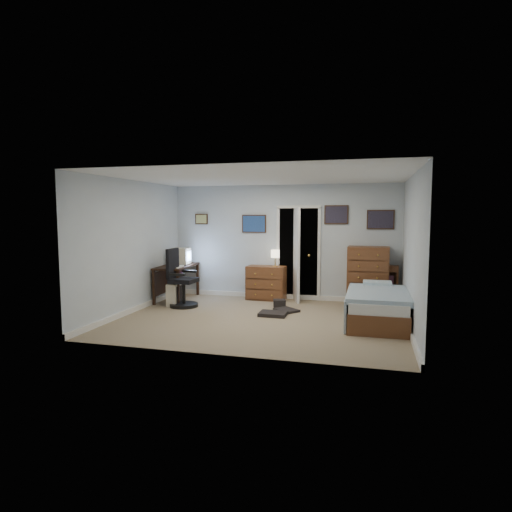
{
  "coord_description": "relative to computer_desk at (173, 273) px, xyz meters",
  "views": [
    {
      "loc": [
        1.83,
        -7.21,
        1.86
      ],
      "look_at": [
        -0.16,
        0.3,
        1.1
      ],
      "focal_mm": 30.0,
      "sensor_mm": 36.0,
      "label": 1
    }
  ],
  "objects": [
    {
      "name": "low_dresser",
      "position": [
        1.97,
        0.52,
        -0.21
      ],
      "size": [
        0.84,
        0.45,
        0.74
      ],
      "primitive_type": "cube",
      "rotation": [
        0.0,
        0.0,
        -0.04
      ],
      "color": "brown",
      "rests_on": "floor"
    },
    {
      "name": "pc_tower",
      "position": [
        0.29,
        -0.54,
        -0.36
      ],
      "size": [
        0.23,
        0.44,
        0.45
      ],
      "rotation": [
        0.0,
        0.0,
        0.07
      ],
      "color": "beige",
      "rests_on": "floor"
    },
    {
      "name": "headboard_bookcase",
      "position": [
        4.26,
        0.6,
        -0.15
      ],
      "size": [
        0.92,
        0.28,
        0.82
      ],
      "rotation": [
        0.0,
        0.0,
        -0.05
      ],
      "color": "brown",
      "rests_on": "floor"
    },
    {
      "name": "wall_posters",
      "position": [
        2.86,
        0.72,
        1.17
      ],
      "size": [
        4.38,
        0.04,
        0.6
      ],
      "color": "#331E11",
      "rests_on": "floor"
    },
    {
      "name": "office_chair",
      "position": [
        0.47,
        -0.62,
        -0.13
      ],
      "size": [
        0.59,
        0.59,
        1.17
      ],
      "rotation": [
        0.0,
        0.0,
        -0.04
      ],
      "color": "black",
      "rests_on": "floor"
    },
    {
      "name": "computer_desk",
      "position": [
        0.0,
        0.0,
        0.0
      ],
      "size": [
        0.69,
        1.35,
        0.76
      ],
      "rotation": [
        0.0,
        0.0,
        0.07
      ],
      "color": "black",
      "rests_on": "floor"
    },
    {
      "name": "floor_clutter",
      "position": [
        2.48,
        -0.61,
        -0.54
      ],
      "size": [
        0.7,
        1.06,
        0.15
      ],
      "rotation": [
        0.0,
        0.0,
        0.21
      ],
      "color": "black",
      "rests_on": "floor"
    },
    {
      "name": "bed",
      "position": [
        4.28,
        -0.97,
        -0.29
      ],
      "size": [
        1.01,
        1.88,
        0.61
      ],
      "rotation": [
        0.0,
        0.0,
        0.0
      ],
      "color": "brown",
      "rests_on": "floor"
    },
    {
      "name": "doorway",
      "position": [
        2.64,
        1.01,
        0.42
      ],
      "size": [
        0.96,
        1.12,
        2.05
      ],
      "color": "black",
      "rests_on": "floor"
    },
    {
      "name": "media_stack",
      "position": [
        -0.03,
        0.32,
        -0.16
      ],
      "size": [
        0.18,
        0.18,
        0.85
      ],
      "primitive_type": "cube",
      "rotation": [
        0.0,
        0.0,
        0.05
      ],
      "color": "maroon",
      "rests_on": "floor"
    },
    {
      "name": "table_lamp",
      "position": [
        2.17,
        0.52,
        0.42
      ],
      "size": [
        0.19,
        0.19,
        0.36
      ],
      "rotation": [
        0.0,
        0.0,
        -0.04
      ],
      "color": "gold",
      "rests_on": "low_dresser"
    },
    {
      "name": "keyboard",
      "position": [
        0.27,
        -0.34,
        0.19
      ],
      "size": [
        0.18,
        0.41,
        0.02
      ],
      "primitive_type": "cube",
      "rotation": [
        0.0,
        0.0,
        0.07
      ],
      "color": "beige",
      "rests_on": "computer_desk"
    },
    {
      "name": "floor",
      "position": [
        2.29,
        -1.26,
        -0.59
      ],
      "size": [
        5.0,
        4.0,
        0.02
      ],
      "primitive_type": "cube",
      "color": "gray",
      "rests_on": "ground"
    },
    {
      "name": "tall_dresser",
      "position": [
        4.12,
        0.49,
        0.02
      ],
      "size": [
        0.83,
        0.51,
        1.2
      ],
      "primitive_type": "cube",
      "rotation": [
        0.0,
        0.0,
        -0.03
      ],
      "color": "brown",
      "rests_on": "floor"
    },
    {
      "name": "crt_monitor",
      "position": [
        0.11,
        0.16,
        0.36
      ],
      "size": [
        0.41,
        0.39,
        0.36
      ],
      "rotation": [
        0.0,
        0.0,
        0.07
      ],
      "color": "beige",
      "rests_on": "computer_desk"
    }
  ]
}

